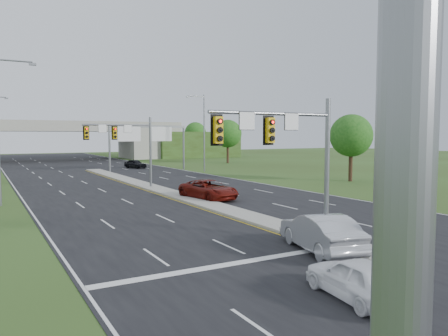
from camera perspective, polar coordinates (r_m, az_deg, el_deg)
ground at (r=22.37m, az=13.14°, el=-9.35°), size 240.00×240.00×0.00m
road at (r=53.33m, az=-13.17°, el=-1.42°), size 24.00×160.00×0.02m
median at (r=41.99m, az=-8.59°, el=-2.76°), size 2.00×54.00×0.16m
median_nose at (r=19.69m, az=21.18°, el=-11.12°), size 2.00×2.00×0.16m
lane_markings at (r=47.36m, az=-11.81°, el=-2.09°), size 23.72×160.00×0.01m
signal_mast_near at (r=20.23m, az=8.77°, el=2.81°), size 6.62×0.60×7.00m
signal_mast_far at (r=42.77m, az=-12.42°, el=3.53°), size 6.62×0.60×7.00m
keep_right_sign at (r=19.04m, az=22.53°, el=-7.29°), size 0.60×0.13×2.20m
sign_gantry at (r=64.56m, az=-10.01°, el=4.25°), size 11.58×0.44×6.67m
overpass at (r=97.12m, az=-20.66°, el=3.05°), size 80.00×14.00×8.10m
lightpole_l_mid at (r=36.02m, az=-27.17°, el=5.22°), size 2.85×0.25×11.00m
lightpole_r_near at (r=35.04m, az=23.94°, el=5.36°), size 2.85×0.25×11.00m
lightpole_r_far at (r=62.62m, az=-2.77°, el=5.11°), size 2.85×0.25×11.00m
tree_r_near at (r=51.43m, az=16.28°, el=4.08°), size 4.80×4.80×7.60m
tree_r_mid at (r=81.84m, az=0.49°, el=4.51°), size 5.20×5.20×8.12m
tree_back_c at (r=116.61m, az=-9.99°, el=4.39°), size 5.60×5.60×8.32m
tree_back_d at (r=121.98m, az=-3.76°, el=4.59°), size 6.00×6.00×8.85m
car_white at (r=14.87m, az=17.01°, el=-13.63°), size 2.15×4.22×1.38m
car_silver at (r=20.27m, az=12.48°, el=-8.21°), size 3.04×5.50×1.72m
car_far_a at (r=35.66m, az=-2.02°, el=-2.83°), size 3.54×6.02×1.57m
car_far_c at (r=70.37m, az=-11.51°, el=0.55°), size 2.98×4.41×1.40m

